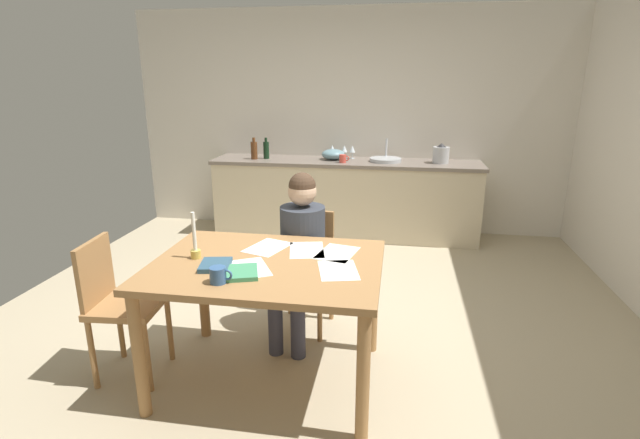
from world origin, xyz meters
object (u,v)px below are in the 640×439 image
bottle_vinegar (266,150)px  wine_glass_near_sink (352,149)px  dining_table (267,279)px  wine_glass_by_kettle (344,149)px  book_cookery (240,273)px  wine_glass_back_left (332,149)px  teacup_on_counter (343,159)px  book_magazine (216,265)px  mixing_bowl (333,154)px  person_seated (300,246)px  stovetop_kettle (441,154)px  bottle_oil (254,150)px  chair_side_empty (118,301)px  chair_at_table (306,264)px  candlestick (195,245)px  sink_unit (386,159)px  coffee_mug (219,275)px

bottle_vinegar → wine_glass_near_sink: bearing=9.8°
dining_table → wine_glass_by_kettle: wine_glass_by_kettle is taller
dining_table → wine_glass_by_kettle: bearing=88.2°
book_cookery → wine_glass_by_kettle: wine_glass_by_kettle is taller
wine_glass_back_left → teacup_on_counter: (0.17, -0.30, -0.06)m
dining_table → wine_glass_back_left: bearing=90.9°
book_magazine → mixing_bowl: 3.11m
person_seated → stovetop_kettle: person_seated is taller
book_magazine → wine_glass_near_sink: (0.46, 3.21, 0.21)m
stovetop_kettle → wine_glass_by_kettle: stovetop_kettle is taller
book_magazine → bottle_oil: size_ratio=0.76×
chair_side_empty → mixing_bowl: 3.22m
bottle_oil → bottle_vinegar: size_ratio=1.03×
chair_side_empty → book_magazine: size_ratio=4.64×
chair_at_table → wine_glass_back_left: wine_glass_back_left is taller
chair_at_table → candlestick: (-0.52, -0.74, 0.38)m
person_seated → chair_at_table: bearing=84.8°
wine_glass_near_sink → dining_table: bearing=-93.5°
chair_at_table → chair_side_empty: chair_side_empty is taller
chair_at_table → stovetop_kettle: 2.51m
sink_unit → book_cookery: bearing=-102.3°
stovetop_kettle → wine_glass_near_sink: stovetop_kettle is taller
stovetop_kettle → wine_glass_near_sink: bearing=171.5°
sink_unit → bottle_vinegar: (-1.40, -0.03, 0.08)m
coffee_mug → stovetop_kettle: (1.37, 3.26, 0.17)m
chair_at_table → wine_glass_by_kettle: 2.40m
dining_table → teacup_on_counter: (0.12, 2.78, 0.26)m
chair_at_table → chair_side_empty: size_ratio=0.98×
book_cookery → sink_unit: bearing=59.4°
chair_side_empty → wine_glass_near_sink: (1.12, 3.17, 0.50)m
chair_side_empty → mixing_bowl: mixing_bowl is taller
chair_side_empty → wine_glass_near_sink: 3.40m
mixing_bowl → wine_glass_near_sink: bearing=26.8°
mixing_bowl → bottle_oil: bearing=-172.2°
mixing_bowl → stovetop_kettle: (1.22, -0.04, 0.04)m
dining_table → candlestick: 0.47m
wine_glass_by_kettle → teacup_on_counter: size_ratio=1.37×
dining_table → bottle_oil: size_ratio=5.29×
bottle_oil → bottle_vinegar: 0.14m
chair_side_empty → mixing_bowl: (0.91, 3.06, 0.46)m
sink_unit → wine_glass_back_left: (-0.64, 0.15, 0.09)m
chair_at_table → chair_side_empty: 1.31m
mixing_bowl → book_magazine: bearing=-94.5°
chair_at_table → sink_unit: size_ratio=2.42×
book_cookery → bottle_oil: (-0.84, 3.05, 0.21)m
stovetop_kettle → wine_glass_back_left: bearing=173.1°
book_magazine → sink_unit: 3.18m
dining_table → book_cookery: (-0.10, -0.20, 0.12)m
chair_side_empty → teacup_on_counter: (1.04, 2.87, 0.44)m
book_cookery → teacup_on_counter: 3.00m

